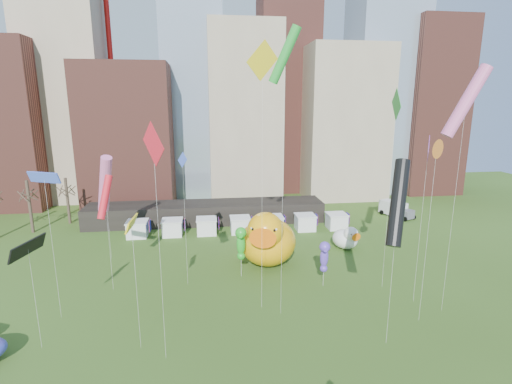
{
  "coord_description": "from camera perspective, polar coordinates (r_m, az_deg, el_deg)",
  "views": [
    {
      "loc": [
        -3.7,
        -19.03,
        18.93
      ],
      "look_at": [
        0.16,
        10.88,
        12.0
      ],
      "focal_mm": 27.0,
      "sensor_mm": 36.0,
      "label": 1
    }
  ],
  "objects": [
    {
      "name": "kite_7",
      "position": [
        38.11,
        24.14,
        5.4
      ],
      "size": [
        1.2,
        2.07,
        16.19
      ],
      "color": "silver",
      "rests_on": "ground"
    },
    {
      "name": "kite_6",
      "position": [
        34.5,
        25.19,
        5.69
      ],
      "size": [
        1.36,
        1.12,
        16.15
      ],
      "color": "silver",
      "rests_on": "ground"
    },
    {
      "name": "box_truck",
      "position": [
        70.33,
        19.96,
        -2.39
      ],
      "size": [
        4.34,
        6.22,
        2.49
      ],
      "rotation": [
        0.0,
        0.0,
        0.43
      ],
      "color": "silver",
      "rests_on": "ground"
    },
    {
      "name": "kite_13",
      "position": [
        36.65,
        -28.91,
        1.82
      ],
      "size": [
        3.03,
        1.69,
        13.42
      ],
      "color": "silver",
      "rests_on": "ground"
    },
    {
      "name": "pavilion",
      "position": [
        63.45,
        -7.35,
        -3.02
      ],
      "size": [
        38.0,
        6.0,
        3.2
      ],
      "primitive_type": "cube",
      "color": "black",
      "rests_on": "ground"
    },
    {
      "name": "kite_3",
      "position": [
        32.48,
        4.28,
        19.56
      ],
      "size": [
        2.71,
        1.93,
        24.98
      ],
      "color": "silver",
      "rests_on": "ground"
    },
    {
      "name": "kite_0",
      "position": [
        40.88,
        -21.47,
        -0.72
      ],
      "size": [
        1.62,
        2.64,
        12.08
      ],
      "color": "silver",
      "rests_on": "ground"
    },
    {
      "name": "kite_11",
      "position": [
        39.87,
        20.04,
        11.67
      ],
      "size": [
        0.6,
        3.01,
        20.42
      ],
      "color": "silver",
      "rests_on": "ground"
    },
    {
      "name": "kite_5",
      "position": [
        39.25,
        -10.8,
        3.91
      ],
      "size": [
        1.01,
        1.3,
        14.29
      ],
      "color": "silver",
      "rests_on": "ground"
    },
    {
      "name": "kite_12",
      "position": [
        33.48,
        0.97,
        18.28
      ],
      "size": [
        2.9,
        1.74,
        24.1
      ],
      "color": "silver",
      "rests_on": "ground"
    },
    {
      "name": "kite_10",
      "position": [
        33.64,
        -30.72,
        -7.14
      ],
      "size": [
        1.37,
        3.82,
        9.03
      ],
      "color": "silver",
      "rests_on": "ground"
    },
    {
      "name": "small_duck",
      "position": [
        52.89,
        13.22,
        -6.65
      ],
      "size": [
        4.11,
        4.68,
        3.29
      ],
      "rotation": [
        0.0,
        0.0,
        0.32
      ],
      "color": "white",
      "rests_on": "ground"
    },
    {
      "name": "kite_1",
      "position": [
        37.2,
        28.71,
        11.65
      ],
      "size": [
        3.7,
        1.67,
        22.14
      ],
      "color": "silver",
      "rests_on": "ground"
    },
    {
      "name": "kite_9",
      "position": [
        49.74,
        -21.48,
        1.01
      ],
      "size": [
        3.32,
        4.46,
        13.18
      ],
      "color": "silver",
      "rests_on": "ground"
    },
    {
      "name": "kite_2",
      "position": [
        30.49,
        20.29,
        -1.48
      ],
      "size": [
        2.93,
        3.78,
        14.97
      ],
      "color": "silver",
      "rests_on": "ground"
    },
    {
      "name": "big_duck",
      "position": [
        45.98,
        1.7,
        -7.01
      ],
      "size": [
        8.62,
        10.0,
        7.08
      ],
      "rotation": [
        0.0,
        0.0,
        -0.28
      ],
      "color": "#F0A20C",
      "rests_on": "ground"
    },
    {
      "name": "skyline",
      "position": [
        80.36,
        -3.21,
        14.71
      ],
      "size": [
        101.0,
        23.0,
        68.0
      ],
      "color": "brown",
      "rests_on": "ground"
    },
    {
      "name": "kite_8",
      "position": [
        26.86,
        -14.95,
        6.35
      ],
      "size": [
        1.69,
        2.52,
        17.8
      ],
      "color": "silver",
      "rests_on": "ground"
    },
    {
      "name": "seahorse_green",
      "position": [
        42.72,
        -2.23,
        -7.23
      ],
      "size": [
        1.4,
        1.7,
        5.78
      ],
      "rotation": [
        0.0,
        0.0,
        -0.1
      ],
      "color": "silver",
      "rests_on": "ground"
    },
    {
      "name": "bare_trees",
      "position": [
        66.87,
        -30.45,
        -1.77
      ],
      "size": [
        8.44,
        6.44,
        8.5
      ],
      "color": "#382B21",
      "rests_on": "ground"
    },
    {
      "name": "seahorse_purple",
      "position": [
        41.34,
        10.12,
        -9.08
      ],
      "size": [
        1.35,
        1.58,
        4.99
      ],
      "rotation": [
        0.0,
        0.0,
        -0.2
      ],
      "color": "silver",
      "rests_on": "ground"
    },
    {
      "name": "kite_4",
      "position": [
        29.87,
        -17.95,
        -4.52
      ],
      "size": [
        0.54,
        2.74,
        10.76
      ],
      "color": "silver",
      "rests_on": "ground"
    },
    {
      "name": "vendor_tents",
      "position": [
        58.04,
        -2.34,
        -4.96
      ],
      "size": [
        33.24,
        2.8,
        2.4
      ],
      "color": "white",
      "rests_on": "ground"
    }
  ]
}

